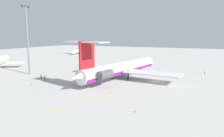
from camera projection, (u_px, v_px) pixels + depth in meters
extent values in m
plane|color=#B7B5AD|center=(156.00, 81.00, 69.74)|extent=(385.99, 385.99, 0.00)
cylinder|color=silver|center=(122.00, 68.00, 74.22)|extent=(42.91, 12.60, 4.57)
cone|color=silver|center=(148.00, 62.00, 91.30)|extent=(5.50, 5.21, 4.38)
cone|color=silver|center=(80.00, 76.00, 57.07)|extent=(7.28, 5.07, 3.88)
cube|color=#7A197F|center=(122.00, 71.00, 74.39)|extent=(41.99, 12.51, 1.00)
cube|color=silver|center=(99.00, 67.00, 81.96)|extent=(12.37, 20.28, 0.46)
cube|color=silver|center=(152.00, 73.00, 68.26)|extent=(8.74, 19.57, 0.46)
cylinder|color=#515156|center=(87.00, 72.00, 64.53)|extent=(6.11, 3.68, 2.65)
cube|color=silver|center=(89.00, 72.00, 64.07)|extent=(3.64, 2.08, 0.55)
cylinder|color=#515156|center=(105.00, 74.00, 60.27)|extent=(6.11, 3.68, 2.65)
cube|color=silver|center=(103.00, 74.00, 60.73)|extent=(3.64, 2.08, 0.55)
cube|color=#B2191E|center=(87.00, 55.00, 58.38)|extent=(6.16, 1.62, 8.09)
cube|color=silver|center=(76.00, 42.00, 59.52)|extent=(5.47, 7.35, 0.32)
cube|color=silver|center=(95.00, 42.00, 55.26)|extent=(5.47, 7.35, 0.32)
cylinder|color=black|center=(139.00, 69.00, 85.00)|extent=(0.50, 0.50, 3.46)
cylinder|color=black|center=(112.00, 73.00, 75.54)|extent=(0.50, 0.50, 3.46)
cylinder|color=black|center=(128.00, 75.00, 71.30)|extent=(0.50, 0.50, 3.46)
cone|color=silver|center=(5.00, 58.00, 114.46)|extent=(4.41, 4.64, 3.63)
cube|color=silver|center=(8.00, 62.00, 98.90)|extent=(11.43, 15.57, 0.46)
cylinder|color=silver|center=(78.00, 51.00, 171.93)|extent=(24.17, 7.53, 2.88)
cone|color=silver|center=(72.00, 52.00, 160.41)|extent=(2.84, 3.14, 2.73)
cube|color=silver|center=(86.00, 52.00, 170.35)|extent=(6.26, 11.59, 0.35)
cube|color=silver|center=(71.00, 51.00, 173.61)|extent=(6.26, 11.59, 0.35)
cube|color=black|center=(83.00, 47.00, 181.15)|extent=(3.13, 0.90, 3.92)
cylinder|color=black|center=(78.00, 53.00, 172.14)|extent=(0.35, 0.35, 1.94)
cylinder|color=black|center=(204.00, 74.00, 81.24)|extent=(0.10, 0.10, 0.79)
cylinder|color=black|center=(205.00, 74.00, 81.17)|extent=(0.10, 0.10, 0.79)
cylinder|color=yellow|center=(205.00, 72.00, 81.09)|extent=(0.27, 0.27, 0.63)
sphere|color=brown|center=(205.00, 71.00, 81.02)|extent=(0.25, 0.25, 0.25)
cylinder|color=yellow|center=(204.00, 72.00, 81.18)|extent=(0.07, 0.07, 0.53)
cylinder|color=yellow|center=(205.00, 72.00, 81.00)|extent=(0.07, 0.07, 0.53)
cylinder|color=black|center=(45.00, 79.00, 71.66)|extent=(0.11, 0.11, 0.85)
cylinder|color=black|center=(45.00, 79.00, 71.73)|extent=(0.11, 0.11, 0.85)
cylinder|color=yellow|center=(45.00, 77.00, 71.57)|extent=(0.29, 0.29, 0.67)
sphere|color=tan|center=(45.00, 75.00, 71.49)|extent=(0.27, 0.27, 0.27)
cylinder|color=yellow|center=(44.00, 77.00, 71.48)|extent=(0.08, 0.08, 0.57)
cylinder|color=yellow|center=(45.00, 77.00, 71.65)|extent=(0.08, 0.08, 0.57)
cylinder|color=black|center=(118.00, 65.00, 105.92)|extent=(0.10, 0.10, 0.78)
cylinder|color=black|center=(118.00, 65.00, 105.99)|extent=(0.10, 0.10, 0.78)
cylinder|color=#262628|center=(118.00, 63.00, 105.84)|extent=(0.26, 0.26, 0.62)
sphere|color=brown|center=(118.00, 63.00, 105.77)|extent=(0.24, 0.24, 0.24)
cylinder|color=#262628|center=(118.00, 63.00, 105.74)|extent=(0.07, 0.07, 0.53)
cylinder|color=#262628|center=(118.00, 63.00, 105.92)|extent=(0.07, 0.07, 0.53)
cylinder|color=black|center=(41.00, 78.00, 73.29)|extent=(0.10, 0.10, 0.81)
cylinder|color=black|center=(41.00, 78.00, 73.25)|extent=(0.10, 0.10, 0.81)
cylinder|color=orange|center=(41.00, 76.00, 73.15)|extent=(0.27, 0.27, 0.64)
sphere|color=#DBB28E|center=(41.00, 75.00, 73.08)|extent=(0.25, 0.25, 0.25)
cylinder|color=orange|center=(42.00, 76.00, 73.20)|extent=(0.07, 0.07, 0.54)
cylinder|color=orange|center=(41.00, 76.00, 73.09)|extent=(0.07, 0.07, 0.54)
cone|color=#EA590F|center=(135.00, 111.00, 41.62)|extent=(0.40, 0.40, 0.55)
cone|color=#EA590F|center=(31.00, 84.00, 64.43)|extent=(0.40, 0.40, 0.55)
cone|color=#EA590F|center=(196.00, 73.00, 83.42)|extent=(0.40, 0.40, 0.55)
cube|color=gold|center=(147.00, 80.00, 70.86)|extent=(75.55, 21.01, 0.01)
cylinder|color=slate|center=(28.00, 42.00, 80.21)|extent=(0.70, 0.70, 26.50)
cube|color=#424244|center=(25.00, 6.00, 77.95)|extent=(4.00, 0.60, 0.60)
cube|color=#2D2D30|center=(22.00, 6.00, 76.67)|extent=(0.70, 0.50, 0.44)
cube|color=#2D2D30|center=(28.00, 7.00, 79.35)|extent=(0.70, 0.50, 0.44)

